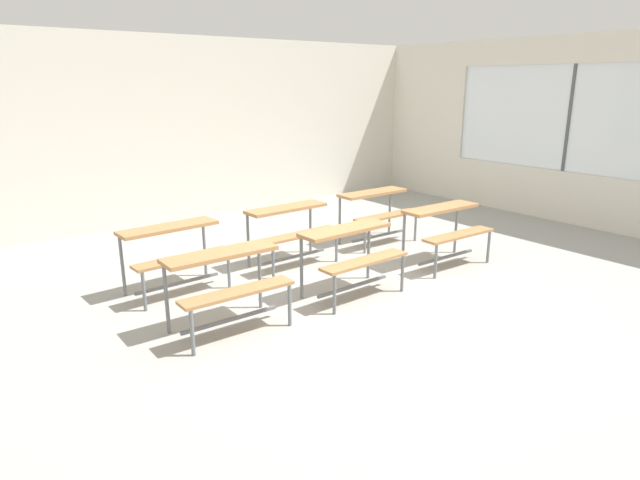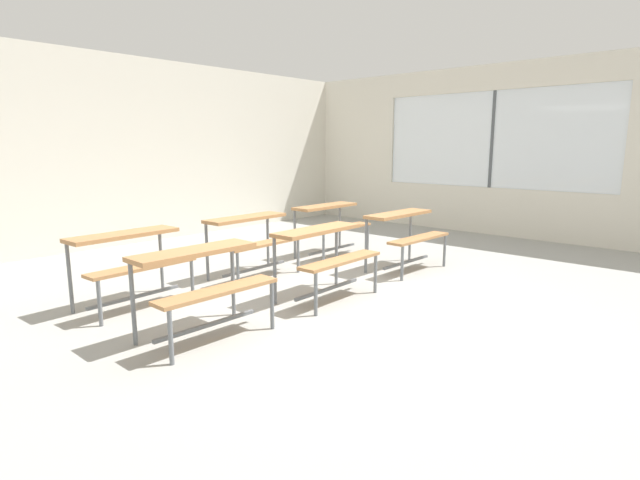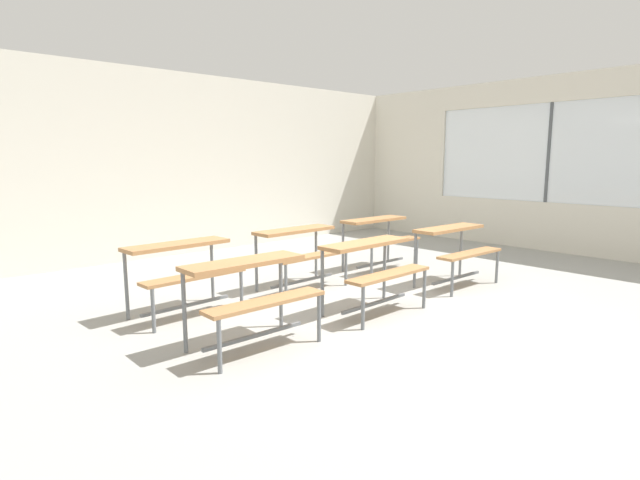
# 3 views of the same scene
# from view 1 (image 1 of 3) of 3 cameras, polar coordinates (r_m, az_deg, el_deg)

# --- Properties ---
(ground) EXTENTS (10.00, 9.00, 0.05)m
(ground) POSITION_cam_1_polar(r_m,az_deg,el_deg) (6.00, 3.60, -6.23)
(ground) COLOR #9E9E99
(wall_back) EXTENTS (10.00, 0.12, 3.00)m
(wall_back) POSITION_cam_1_polar(r_m,az_deg,el_deg) (9.44, -14.72, 11.11)
(wall_back) COLOR silver
(wall_back) RESTS_ON ground
(wall_right) EXTENTS (0.12, 9.00, 3.00)m
(wall_right) POSITION_cam_1_polar(r_m,az_deg,el_deg) (9.58, 27.98, 9.52)
(wall_right) COLOR silver
(wall_right) RESTS_ON ground
(desk_bench_r0c0) EXTENTS (1.10, 0.60, 0.74)m
(desk_bench_r0c0) POSITION_cam_1_polar(r_m,az_deg,el_deg) (5.12, -9.83, -3.43)
(desk_bench_r0c0) COLOR #A87547
(desk_bench_r0c0) RESTS_ON ground
(desk_bench_r0c1) EXTENTS (1.12, 0.62, 0.74)m
(desk_bench_r0c1) POSITION_cam_1_polar(r_m,az_deg,el_deg) (5.89, 3.37, -0.59)
(desk_bench_r0c1) COLOR #A87547
(desk_bench_r0c1) RESTS_ON ground
(desk_bench_r0c2) EXTENTS (1.11, 0.61, 0.74)m
(desk_bench_r0c2) POSITION_cam_1_polar(r_m,az_deg,el_deg) (7.06, 13.18, 1.87)
(desk_bench_r0c2) COLOR #A87547
(desk_bench_r0c2) RESTS_ON ground
(desk_bench_r1c0) EXTENTS (1.13, 0.64, 0.74)m
(desk_bench_r1c0) POSITION_cam_1_polar(r_m,az_deg,el_deg) (6.17, -15.16, -0.33)
(desk_bench_r1c0) COLOR #A87547
(desk_bench_r1c0) RESTS_ON ground
(desk_bench_r1c1) EXTENTS (1.12, 0.63, 0.74)m
(desk_bench_r1c1) POSITION_cam_1_polar(r_m,az_deg,el_deg) (6.89, -3.01, 1.94)
(desk_bench_r1c1) COLOR #A87547
(desk_bench_r1c1) RESTS_ON ground
(desk_bench_r1c2) EXTENTS (1.10, 0.59, 0.74)m
(desk_bench_r1c2) POSITION_cam_1_polar(r_m,az_deg,el_deg) (7.89, 6.07, 3.72)
(desk_bench_r1c2) COLOR #A87547
(desk_bench_r1c2) RESTS_ON ground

